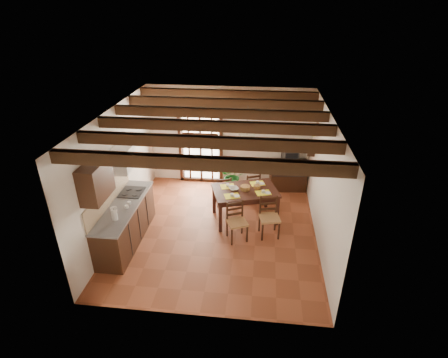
# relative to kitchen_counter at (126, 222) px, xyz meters

# --- Properties ---
(ground_plane) EXTENTS (5.00, 5.00, 0.00)m
(ground_plane) POSITION_rel_kitchen_counter_xyz_m (1.96, 0.60, -0.47)
(ground_plane) COLOR brown
(room_shell) EXTENTS (4.52, 5.02, 2.81)m
(room_shell) POSITION_rel_kitchen_counter_xyz_m (1.96, 0.60, 1.34)
(room_shell) COLOR silver
(room_shell) RESTS_ON ground_plane
(ceiling_beams) EXTENTS (4.50, 4.34, 0.20)m
(ceiling_beams) POSITION_rel_kitchen_counter_xyz_m (1.96, 0.60, 2.22)
(ceiling_beams) COLOR black
(ceiling_beams) RESTS_ON room_shell
(french_door) EXTENTS (1.26, 0.11, 2.32)m
(french_door) POSITION_rel_kitchen_counter_xyz_m (1.16, 3.05, 0.70)
(french_door) COLOR white
(french_door) RESTS_ON ground_plane
(kitchen_counter) EXTENTS (0.64, 2.25, 1.38)m
(kitchen_counter) POSITION_rel_kitchen_counter_xyz_m (0.00, 0.00, 0.00)
(kitchen_counter) COLOR #311A0F
(kitchen_counter) RESTS_ON ground_plane
(upper_cabinet) EXTENTS (0.35, 0.80, 0.70)m
(upper_cabinet) POSITION_rel_kitchen_counter_xyz_m (-0.12, -0.70, 1.38)
(upper_cabinet) COLOR #311A0F
(upper_cabinet) RESTS_ON room_shell
(range_hood) EXTENTS (0.38, 0.60, 0.54)m
(range_hood) POSITION_rel_kitchen_counter_xyz_m (-0.09, 0.55, 1.26)
(range_hood) COLOR white
(range_hood) RESTS_ON room_shell
(counter_items) EXTENTS (0.50, 1.43, 0.25)m
(counter_items) POSITION_rel_kitchen_counter_xyz_m (0.00, 0.09, 0.49)
(counter_items) COLOR black
(counter_items) RESTS_ON kitchen_counter
(dining_table) EXTENTS (1.71, 1.37, 0.81)m
(dining_table) POSITION_rel_kitchen_counter_xyz_m (2.54, 1.17, 0.23)
(dining_table) COLOR #341811
(dining_table) RESTS_ON ground_plane
(chair_near_left) EXTENTS (0.54, 0.53, 0.90)m
(chair_near_left) POSITION_rel_kitchen_counter_xyz_m (2.42, 0.33, -0.19)
(chair_near_left) COLOR #B6804D
(chair_near_left) RESTS_ON ground_plane
(chair_near_right) EXTENTS (0.51, 0.50, 0.94)m
(chair_near_right) POSITION_rel_kitchen_counter_xyz_m (3.13, 0.56, -0.18)
(chair_near_right) COLOR #B6804D
(chair_near_right) RESTS_ON ground_plane
(chair_far_left) EXTENTS (0.47, 0.46, 0.84)m
(chair_far_left) POSITION_rel_kitchen_counter_xyz_m (1.95, 1.78, -0.21)
(chair_far_left) COLOR #B6804D
(chair_far_left) RESTS_ON ground_plane
(chair_far_right) EXTENTS (0.51, 0.50, 0.86)m
(chair_far_right) POSITION_rel_kitchen_counter_xyz_m (2.66, 2.01, -0.20)
(chair_far_right) COLOR #B6804D
(chair_far_right) RESTS_ON ground_plane
(table_setting) EXTENTS (1.08, 0.72, 0.10)m
(table_setting) POSITION_rel_kitchen_counter_xyz_m (2.54, 1.17, 0.42)
(table_setting) COLOR yellow
(table_setting) RESTS_ON dining_table
(table_bowl) EXTENTS (0.28, 0.28, 0.05)m
(table_bowl) POSITION_rel_kitchen_counter_xyz_m (2.27, 1.14, 0.36)
(table_bowl) COLOR white
(table_bowl) RESTS_ON dining_table
(sideboard) EXTENTS (1.03, 0.53, 0.85)m
(sideboard) POSITION_rel_kitchen_counter_xyz_m (3.66, 2.83, -0.05)
(sideboard) COLOR #311A0F
(sideboard) RESTS_ON ground_plane
(crt_tv) EXTENTS (0.47, 0.44, 0.35)m
(crt_tv) POSITION_rel_kitchen_counter_xyz_m (3.66, 2.82, 0.57)
(crt_tv) COLOR black
(crt_tv) RESTS_ON sideboard
(fuse_box) EXTENTS (0.25, 0.03, 0.32)m
(fuse_box) POSITION_rel_kitchen_counter_xyz_m (3.46, 3.08, 1.28)
(fuse_box) COLOR white
(fuse_box) RESTS_ON room_shell
(plant_pot) EXTENTS (0.39, 0.39, 0.24)m
(plant_pot) POSITION_rel_kitchen_counter_xyz_m (2.14, 2.41, -0.36)
(plant_pot) COLOR maroon
(plant_pot) RESTS_ON ground_plane
(potted_plant) EXTENTS (1.69, 1.48, 1.80)m
(potted_plant) POSITION_rel_kitchen_counter_xyz_m (2.14, 2.41, 0.10)
(potted_plant) COLOR #144C19
(potted_plant) RESTS_ON ground_plane
(wall_shelf) EXTENTS (0.20, 0.42, 0.20)m
(wall_shelf) POSITION_rel_kitchen_counter_xyz_m (4.10, 2.20, 1.04)
(wall_shelf) COLOR #311A0F
(wall_shelf) RESTS_ON room_shell
(shelf_vase) EXTENTS (0.15, 0.15, 0.15)m
(shelf_vase) POSITION_rel_kitchen_counter_xyz_m (4.10, 2.20, 1.18)
(shelf_vase) COLOR #B2BFB2
(shelf_vase) RESTS_ON wall_shelf
(shelf_flowers) EXTENTS (0.14, 0.14, 0.36)m
(shelf_flowers) POSITION_rel_kitchen_counter_xyz_m (4.10, 2.20, 1.38)
(shelf_flowers) COLOR yellow
(shelf_flowers) RESTS_ON shelf_vase
(framed_picture) EXTENTS (0.03, 0.32, 0.32)m
(framed_picture) POSITION_rel_kitchen_counter_xyz_m (4.18, 2.20, 1.58)
(framed_picture) COLOR brown
(framed_picture) RESTS_ON room_shell
(pendant_lamp) EXTENTS (0.36, 0.36, 0.84)m
(pendant_lamp) POSITION_rel_kitchen_counter_xyz_m (2.54, 1.27, 1.60)
(pendant_lamp) COLOR black
(pendant_lamp) RESTS_ON room_shell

